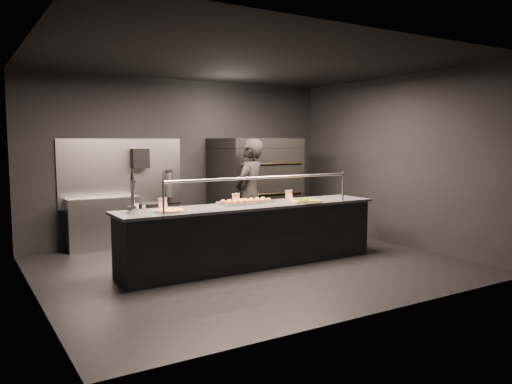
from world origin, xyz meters
TOP-DOWN VIEW (x-y plane):
  - room at (-0.02, 0.05)m, footprint 6.04×6.00m
  - service_counter at (0.00, -0.00)m, footprint 4.10×0.78m
  - pizza_oven at (1.20, 1.90)m, footprint 1.50×1.23m
  - prep_shelf at (-1.60, 2.32)m, footprint 1.20×0.35m
  - towel_dispenser at (-0.90, 2.39)m, footprint 0.30×0.20m
  - fire_extinguisher at (-0.35, 2.40)m, footprint 0.14×0.14m
  - beer_tap at (-1.77, 0.09)m, footprint 0.15×0.22m
  - round_pizza at (-1.33, -0.07)m, footprint 0.45×0.45m
  - slider_tray_a at (-0.21, 0.14)m, footprint 0.48×0.35m
  - slider_tray_b at (0.17, 0.15)m, footprint 0.54×0.45m
  - square_pizza at (0.85, -0.15)m, footprint 0.54×0.54m
  - condiment_jar at (-1.67, 0.19)m, footprint 0.16×0.06m
  - tent_cards at (-0.18, 0.28)m, footprint 2.27×0.04m
  - trash_bin at (-0.83, 2.20)m, footprint 0.46×0.46m
  - worker at (0.55, 0.99)m, footprint 0.83×0.75m

SIDE VIEW (x-z plane):
  - trash_bin at x=-0.83m, z-range 0.00..0.76m
  - prep_shelf at x=-1.60m, z-range 0.00..0.90m
  - service_counter at x=0.00m, z-range -0.22..1.15m
  - round_pizza at x=-1.33m, z-range 0.92..0.95m
  - square_pizza at x=0.85m, z-range 0.92..0.96m
  - worker at x=0.55m, z-range 0.00..1.90m
  - slider_tray_b at x=0.17m, z-range 0.91..0.99m
  - slider_tray_a at x=-0.21m, z-range 0.91..0.99m
  - pizza_oven at x=1.20m, z-range 0.01..1.92m
  - condiment_jar at x=-1.67m, z-range 0.92..1.02m
  - tent_cards at x=-0.18m, z-range 0.92..1.07m
  - fire_extinguisher at x=-0.35m, z-range 0.81..1.31m
  - beer_tap at x=-1.77m, z-range 0.79..1.38m
  - room at x=-0.02m, z-range 0.00..3.00m
  - towel_dispenser at x=-0.90m, z-range 1.38..1.73m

